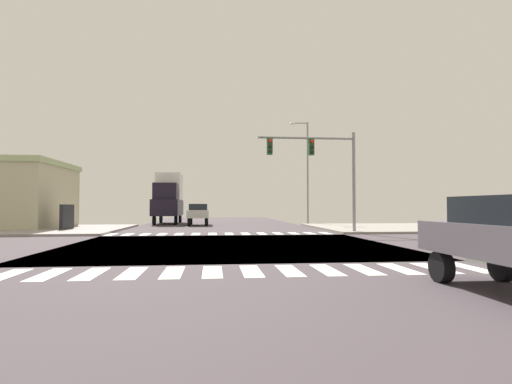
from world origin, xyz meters
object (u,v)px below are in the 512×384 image
object	(u,v)px
traffic_signal_mast	(317,158)
box_truck_trailing_1	(168,197)
sedan_farside_2	(198,213)
street_lamp	(305,164)

from	to	relation	value
traffic_signal_mast	box_truck_trailing_1	size ratio (longest dim) A/B	0.87
sedan_farside_2	street_lamp	bearing A→B (deg)	-175.74
traffic_signal_mast	box_truck_trailing_1	xyz separation A→B (m)	(-10.62, 15.65, -2.06)
street_lamp	sedan_farside_2	size ratio (longest dim) A/B	2.20
sedan_farside_2	box_truck_trailing_1	distance (m)	5.06
street_lamp	box_truck_trailing_1	distance (m)	13.48
traffic_signal_mast	sedan_farside_2	world-z (taller)	traffic_signal_mast
traffic_signal_mast	sedan_farside_2	xyz separation A→B (m)	(-7.62, 11.84, -3.51)
box_truck_trailing_1	sedan_farside_2	bearing A→B (deg)	128.20
box_truck_trailing_1	traffic_signal_mast	bearing A→B (deg)	124.15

